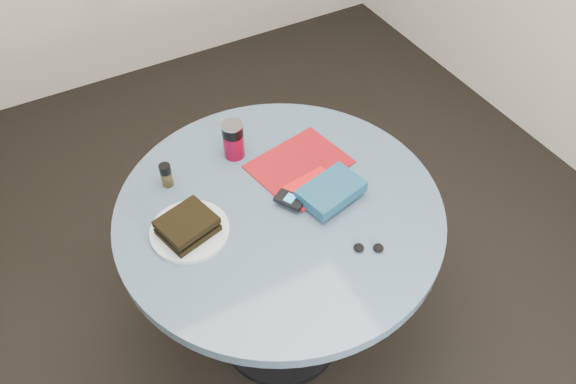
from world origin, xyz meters
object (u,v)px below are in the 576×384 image
soda_can (233,140)px  red_book (312,188)px  table (280,240)px  sandwich (187,226)px  magazine (299,164)px  novel (331,191)px  pepper_grinder (166,175)px  headphones (369,248)px  mp3_player (290,200)px  plate (190,231)px

soda_can → red_book: bearing=-62.2°
table → sandwich: (-0.28, 0.03, 0.20)m
magazine → novel: novel is taller
soda_can → novel: bearing=-61.9°
sandwich → soda_can: size_ratio=1.36×
pepper_grinder → magazine: (0.40, -0.12, -0.04)m
novel → headphones: bearing=-105.5°
table → red_book: (0.12, 0.01, 0.18)m
mp3_player → headphones: size_ratio=1.14×
plate → magazine: 0.43m
headphones → novel: bearing=87.8°
soda_can → headphones: bearing=-73.1°
plate → headphones: size_ratio=2.58×
mp3_player → magazine: bearing=51.2°
soda_can → mp3_player: size_ratio=1.28×
plate → pepper_grinder: pepper_grinder is taller
plate → headphones: headphones is taller
magazine → red_book: 0.12m
red_book → novel: size_ratio=0.85×
sandwich → pepper_grinder: (0.02, 0.22, 0.00)m
pepper_grinder → mp3_player: pepper_grinder is taller
table → plate: (-0.27, 0.04, 0.17)m
soda_can → plate: bearing=-137.3°
table → soda_can: (-0.02, 0.27, 0.23)m
soda_can → headphones: 0.57m
sandwich → soda_can: (0.26, 0.24, 0.02)m
plate → pepper_grinder: bearing=86.3°
red_book → mp3_player: 0.09m
soda_can → red_book: 0.30m
mp3_player → plate: bearing=170.8°
red_book → mp3_player: size_ratio=1.60×
red_book → mp3_player: bearing=-175.1°
pepper_grinder → magazine: pepper_grinder is taller
magazine → mp3_player: (-0.11, -0.14, 0.02)m
soda_can → pepper_grinder: 0.24m
plate → pepper_grinder: (0.01, 0.21, 0.04)m
novel → red_book: bearing=106.3°
table → headphones: bearing=-61.5°
soda_can → red_book: size_ratio=0.80×
soda_can → mp3_player: bearing=-80.0°
headphones → mp3_player: bearing=114.2°
sandwich → table: bearing=-6.5°
pepper_grinder → mp3_player: bearing=-42.1°
soda_can → mp3_player: soda_can is taller
table → magazine: (0.14, 0.13, 0.17)m
magazine → red_book: (-0.02, -0.12, 0.01)m
pepper_grinder → red_book: 0.45m
novel → table: bearing=148.8°
soda_can → mp3_player: (0.05, -0.28, -0.04)m
pepper_grinder → novel: pepper_grinder is taller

